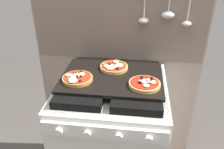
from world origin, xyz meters
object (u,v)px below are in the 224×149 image
Objects in this scene: pizza_left at (77,78)px; pizza_center at (114,67)px; stove at (112,141)px; pizza_right at (145,84)px; baking_tray at (112,77)px.

pizza_center is at bearing 41.43° from pizza_left.
stove is 0.52m from pizza_right.
stove is at bearing -90.00° from baking_tray.
pizza_center is at bearing 89.55° from stove.
baking_tray is at bearing 155.99° from pizza_right.
stove is 0.46m from baking_tray.
pizza_left is 1.00× the size of pizza_right.
stove is at bearing -90.45° from pizza_center.
pizza_right and pizza_center have the same top height.
stove is at bearing 20.39° from pizza_left.
pizza_left reaches higher than baking_tray.
pizza_left is (-0.17, -0.06, 0.48)m from stove.
stove is 5.68× the size of pizza_center.
pizza_left is at bearing -159.14° from baking_tray.
baking_tray is 0.19m from pizza_left.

